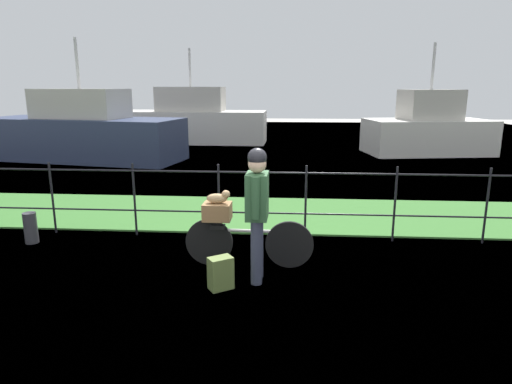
% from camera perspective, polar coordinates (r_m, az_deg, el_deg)
% --- Properties ---
extents(ground_plane, '(60.00, 60.00, 0.00)m').
position_cam_1_polar(ground_plane, '(5.54, -0.40, -12.07)').
color(ground_plane, '#B2ADA3').
extents(grass_strip, '(27.00, 2.40, 0.03)m').
position_cam_1_polar(grass_strip, '(8.50, 1.31, -2.81)').
color(grass_strip, '#38702D').
rests_on(grass_strip, ground).
extents(harbor_water, '(30.00, 30.00, 0.00)m').
position_cam_1_polar(harbor_water, '(16.76, 2.78, 5.16)').
color(harbor_water, slate).
rests_on(harbor_water, ground).
extents(iron_fence, '(18.04, 0.04, 1.20)m').
position_cam_1_polar(iron_fence, '(7.02, 0.77, -0.63)').
color(iron_fence, black).
rests_on(iron_fence, ground).
extents(bicycle_main, '(1.74, 0.17, 0.65)m').
position_cam_1_polar(bicycle_main, '(6.01, -1.11, -6.44)').
color(bicycle_main, black).
rests_on(bicycle_main, ground).
extents(wooden_crate, '(0.37, 0.30, 0.23)m').
position_cam_1_polar(wooden_crate, '(5.94, -5.01, -2.51)').
color(wooden_crate, olive).
rests_on(wooden_crate, bicycle_main).
extents(terrier_dog, '(0.32, 0.14, 0.18)m').
position_cam_1_polar(terrier_dog, '(5.89, -4.81, -0.72)').
color(terrier_dog, tan).
rests_on(terrier_dog, wooden_crate).
extents(cyclist_person, '(0.27, 0.54, 1.68)m').
position_cam_1_polar(cyclist_person, '(5.37, 0.15, -1.49)').
color(cyclist_person, '#383D51').
rests_on(cyclist_person, ground).
extents(backpack_on_paving, '(0.33, 0.31, 0.40)m').
position_cam_1_polar(backpack_on_paving, '(5.43, -4.57, -10.37)').
color(backpack_on_paving, olive).
rests_on(backpack_on_paving, ground).
extents(mooring_bollard, '(0.20, 0.20, 0.49)m').
position_cam_1_polar(mooring_bollard, '(7.76, -27.03, -4.14)').
color(mooring_bollard, '#38383D').
rests_on(mooring_bollard, ground).
extents(moored_boat_near, '(6.51, 2.14, 4.00)m').
position_cam_1_polar(moored_boat_near, '(19.85, -8.30, 8.96)').
color(moored_boat_near, silver).
rests_on(moored_boat_near, ground).
extents(moored_boat_mid, '(4.60, 2.84, 3.90)m').
position_cam_1_polar(moored_boat_mid, '(17.44, 21.23, 7.45)').
color(moored_boat_mid, silver).
rests_on(moored_boat_mid, ground).
extents(moored_boat_far, '(6.88, 3.35, 3.93)m').
position_cam_1_polar(moored_boat_far, '(15.95, -21.35, 7.10)').
color(moored_boat_far, '#2D3856').
rests_on(moored_boat_far, ground).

